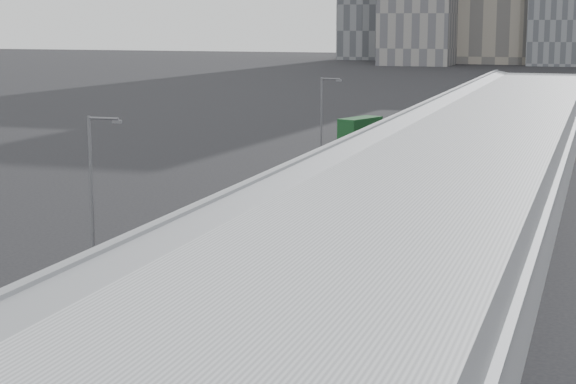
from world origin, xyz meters
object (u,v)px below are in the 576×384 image
at_px(bus_6, 396,151).
at_px(street_lamp_far, 323,115).
at_px(street_lamp_near, 94,185).
at_px(bus_7, 420,134).
at_px(bus_3, 232,249).
at_px(suv, 405,118).
at_px(bus_2, 105,321).
at_px(bus_5, 360,168).
at_px(bus_10, 473,102).
at_px(shipping_container, 360,130).
at_px(bus_8, 437,121).
at_px(bus_9, 452,113).
at_px(bus_4, 305,199).

relative_size(bus_6, street_lamp_far, 1.41).
bearing_deg(street_lamp_near, bus_7, 83.31).
xyz_separation_m(bus_3, suv, (-6.72, 82.02, -0.77)).
relative_size(bus_2, bus_5, 0.89).
bearing_deg(bus_10, bus_3, -89.54).
height_order(street_lamp_far, suv, street_lamp_far).
relative_size(street_lamp_far, suv, 1.67).
distance_m(bus_5, suv, 52.80).
xyz_separation_m(bus_2, street_lamp_far, (-6.02, 53.85, 3.47)).
bearing_deg(bus_3, suv, 95.46).
bearing_deg(bus_2, bus_3, 94.41).
distance_m(bus_6, bus_7, 13.99).
relative_size(bus_5, shipping_container, 2.40).
bearing_deg(bus_6, street_lamp_far, -163.91).
relative_size(bus_8, shipping_container, 2.22).
bearing_deg(bus_9, bus_7, -83.40).
distance_m(bus_5, bus_9, 53.34).
height_order(bus_3, suv, bus_3).
bearing_deg(bus_8, street_lamp_near, -90.42).
distance_m(bus_7, suv, 26.45).
xyz_separation_m(bus_3, bus_10, (0.24, 99.00, 0.16)).
xyz_separation_m(shipping_container, suv, (0.70, 22.91, -0.74)).
height_order(bus_8, bus_10, bus_10).
bearing_deg(bus_2, street_lamp_far, 102.16).
bearing_deg(shipping_container, bus_9, 94.70).
bearing_deg(bus_5, bus_9, 88.25).
distance_m(bus_3, bus_10, 99.00).
bearing_deg(bus_6, bus_7, 87.57).
bearing_deg(bus_4, street_lamp_near, -106.31).
bearing_deg(bus_10, bus_8, -90.71).
height_order(bus_2, street_lamp_near, street_lamp_near).
distance_m(bus_2, bus_5, 43.42).
height_order(bus_4, bus_6, bus_4).
bearing_deg(suv, shipping_container, -81.14).
xyz_separation_m(bus_4, street_lamp_far, (-6.09, 25.42, 3.26)).
bearing_deg(bus_2, suv, 99.60).
bearing_deg(bus_5, bus_7, 87.65).
relative_size(bus_4, bus_6, 1.17).
xyz_separation_m(bus_2, shipping_container, (-7.09, 72.87, -0.06)).
xyz_separation_m(bus_10, suv, (-6.96, -16.98, -0.93)).
distance_m(bus_8, street_lamp_far, 31.01).
bearing_deg(bus_8, bus_2, -85.26).
bearing_deg(bus_5, bus_6, 86.24).
distance_m(bus_2, bus_6, 56.23).
distance_m(bus_4, bus_10, 84.34).
relative_size(bus_6, bus_10, 0.91).
xyz_separation_m(bus_6, bus_10, (-0.06, 56.54, 0.17)).
bearing_deg(bus_7, street_lamp_near, -94.95).
bearing_deg(bus_8, bus_4, -85.16).
distance_m(street_lamp_far, shipping_container, 19.38).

